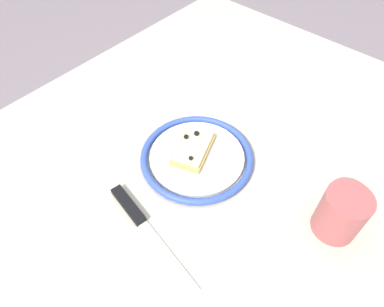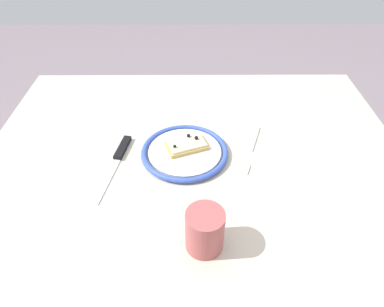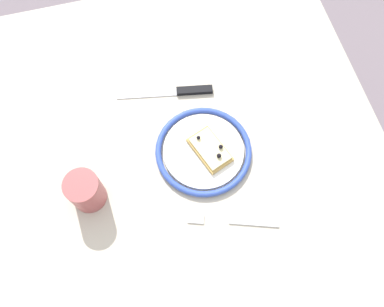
{
  "view_description": "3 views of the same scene",
  "coord_description": "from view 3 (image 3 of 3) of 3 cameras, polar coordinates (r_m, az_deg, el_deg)",
  "views": [
    {
      "loc": [
        0.36,
        0.24,
        1.27
      ],
      "look_at": [
        0.03,
        -0.05,
        0.76
      ],
      "focal_mm": 32.06,
      "sensor_mm": 36.0,
      "label": 1
    },
    {
      "loc": [
        0.01,
        0.63,
        1.31
      ],
      "look_at": [
        0.01,
        -0.03,
        0.74
      ],
      "focal_mm": 31.74,
      "sensor_mm": 36.0,
      "label": 2
    },
    {
      "loc": [
        -0.31,
        0.07,
        1.6
      ],
      "look_at": [
        0.02,
        -0.01,
        0.75
      ],
      "focal_mm": 37.27,
      "sensor_mm": 36.0,
      "label": 3
    }
  ],
  "objects": [
    {
      "name": "ground_plane",
      "position": [
        1.64,
        -0.27,
        -10.68
      ],
      "size": [
        6.0,
        6.0,
        0.0
      ],
      "primitive_type": "plane",
      "color": "slate"
    },
    {
      "name": "dining_table",
      "position": [
        1.0,
        -0.44,
        -3.4
      ],
      "size": [
        1.1,
        0.95,
        0.73
      ],
      "color": "#BCB29E",
      "rests_on": "ground_plane"
    },
    {
      "name": "plate",
      "position": [
        0.93,
        1.65,
        0.39
      ],
      "size": [
        0.23,
        0.23,
        0.02
      ],
      "color": "white",
      "rests_on": "dining_table"
    },
    {
      "name": "pizza_slice_near",
      "position": [
        0.92,
        2.61,
        0.59
      ],
      "size": [
        0.12,
        0.1,
        0.03
      ],
      "color": "tan",
      "rests_on": "plate"
    },
    {
      "name": "knife",
      "position": [
        1.01,
        -1.52,
        8.88
      ],
      "size": [
        0.06,
        0.24,
        0.01
      ],
      "color": "silver",
      "rests_on": "dining_table"
    },
    {
      "name": "fork",
      "position": [
        0.89,
        5.75,
        -9.61
      ],
      "size": [
        0.08,
        0.2,
        0.0
      ],
      "color": "silver",
      "rests_on": "dining_table"
    },
    {
      "name": "cup",
      "position": [
        0.89,
        -15.0,
        -5.2
      ],
      "size": [
        0.08,
        0.08,
        0.09
      ],
      "primitive_type": "cylinder",
      "color": "#A54C4C",
      "rests_on": "dining_table"
    }
  ]
}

